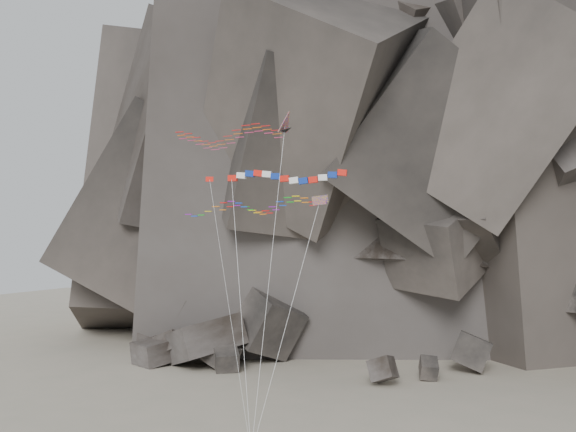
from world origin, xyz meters
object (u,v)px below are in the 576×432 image
at_px(banner_kite, 285,178).
at_px(pennant_kite, 216,225).
at_px(parafoil_kite, 246,207).
at_px(delta_kite, 223,135).

relative_size(banner_kite, pennant_kite, 1.02).
height_order(parafoil_kite, pennant_kite, pennant_kite).
bearing_deg(delta_kite, banner_kite, 8.51).
distance_m(parafoil_kite, pennant_kite, 2.90).
bearing_deg(banner_kite, delta_kite, 174.87).
height_order(delta_kite, parafoil_kite, delta_kite).
bearing_deg(pennant_kite, banner_kite, -5.38).
distance_m(delta_kite, parafoil_kite, 5.84).
bearing_deg(banner_kite, parafoil_kite, 161.85).
relative_size(parafoil_kite, pennant_kite, 0.92).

